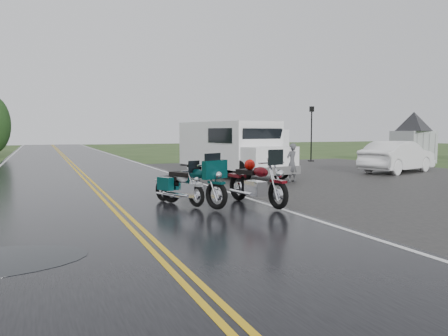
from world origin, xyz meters
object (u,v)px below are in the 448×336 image
at_px(visitor_center, 414,125).
at_px(motorcycle_silver, 196,187).
at_px(sedan_white, 398,157).
at_px(motorcycle_teal, 216,184).
at_px(motorcycle_red, 278,183).
at_px(person_at_van, 292,164).
at_px(lamp_post_far_right, 311,134).
at_px(van_white, 242,151).

distance_m(visitor_center, motorcycle_silver, 20.92).
bearing_deg(visitor_center, sedan_white, -141.19).
bearing_deg(visitor_center, motorcycle_teal, -148.51).
bearing_deg(sedan_white, motorcycle_red, 105.12).
height_order(person_at_van, lamp_post_far_right, lamp_post_far_right).
bearing_deg(lamp_post_far_right, motorcycle_silver, -133.08).
bearing_deg(person_at_van, motorcycle_teal, 21.08).
distance_m(van_white, lamp_post_far_right, 12.82).
height_order(visitor_center, van_white, visitor_center).
height_order(motorcycle_teal, lamp_post_far_right, lamp_post_far_right).
bearing_deg(van_white, motorcycle_silver, -136.94).
relative_size(motorcycle_red, motorcycle_silver, 1.25).
bearing_deg(motorcycle_silver, person_at_van, 16.08).
distance_m(visitor_center, lamp_post_far_right, 6.34).
distance_m(motorcycle_silver, sedan_white, 13.26).
bearing_deg(motorcycle_silver, sedan_white, 3.39).
height_order(van_white, lamp_post_far_right, lamp_post_far_right).
xyz_separation_m(motorcycle_red, sedan_white, (10.35, 6.62, 0.02)).
relative_size(motorcycle_red, lamp_post_far_right, 0.68).
height_order(person_at_van, sedan_white, sedan_white).
xyz_separation_m(visitor_center, lamp_post_far_right, (-5.41, 3.25, -0.59)).
bearing_deg(sedan_white, motorcycle_teal, 99.74).
distance_m(motorcycle_teal, sedan_white, 13.21).
bearing_deg(visitor_center, motorcycle_silver, -150.30).
bearing_deg(motorcycle_silver, motorcycle_teal, -81.40).
distance_m(motorcycle_teal, lamp_post_far_right, 18.82).
distance_m(motorcycle_teal, van_white, 6.13).
bearing_deg(motorcycle_silver, van_white, 32.08).
height_order(motorcycle_teal, van_white, van_white).
xyz_separation_m(visitor_center, motorcycle_red, (-16.38, -11.47, -1.68)).
bearing_deg(sedan_white, person_at_van, 84.87).
height_order(visitor_center, person_at_van, visitor_center).
bearing_deg(motorcycle_teal, visitor_center, 7.25).
relative_size(visitor_center, motorcycle_silver, 8.14).
bearing_deg(visitor_center, motorcycle_red, -145.00).
distance_m(motorcycle_teal, person_at_van, 6.73).
xyz_separation_m(motorcycle_red, lamp_post_far_right, (10.97, 14.71, 1.09)).
relative_size(van_white, sedan_white, 1.37).
xyz_separation_m(van_white, lamp_post_far_right, (9.19, 8.92, 0.59)).
distance_m(visitor_center, person_at_van, 14.40).
xyz_separation_m(motorcycle_red, person_at_van, (3.55, 5.13, 0.02)).
height_order(visitor_center, motorcycle_silver, visitor_center).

